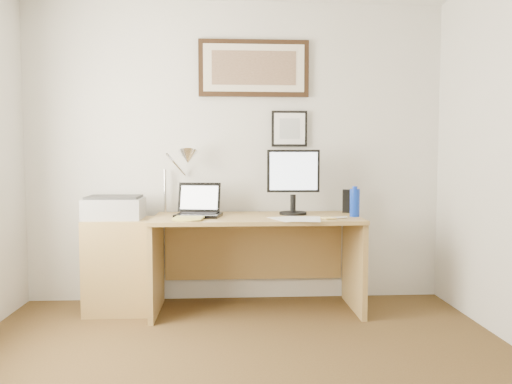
{
  "coord_description": "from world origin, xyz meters",
  "views": [
    {
      "loc": [
        -0.08,
        -2.23,
        1.21
      ],
      "look_at": [
        0.14,
        1.43,
        0.95
      ],
      "focal_mm": 35.0,
      "sensor_mm": 36.0,
      "label": 1
    }
  ],
  "objects": [
    {
      "name": "sticky_pad",
      "position": [
        0.68,
        1.42,
        0.76
      ],
      "size": [
        0.11,
        0.11,
        0.01
      ],
      "primitive_type": "cube",
      "rotation": [
        0.0,
        0.0,
        0.32
      ],
      "color": "#FBDA76",
      "rests_on": "desk"
    },
    {
      "name": "water_bottle",
      "position": [
        0.91,
        1.56,
        0.86
      ],
      "size": [
        0.08,
        0.08,
        0.22
      ],
      "primitive_type": "cylinder",
      "color": "#0D2FAC",
      "rests_on": "desk"
    },
    {
      "name": "laptop",
      "position": [
        -0.3,
        1.67,
        0.81
      ],
      "size": [
        0.38,
        0.35,
        0.26
      ],
      "color": "black",
      "rests_on": "desk"
    },
    {
      "name": "marker_pen",
      "position": [
        0.76,
        1.44,
        0.76
      ],
      "size": [
        0.14,
        0.06,
        0.02
      ],
      "primitive_type": "cylinder",
      "rotation": [
        0.0,
        1.57,
        0.35
      ],
      "color": "white",
      "rests_on": "desk"
    },
    {
      "name": "speaker",
      "position": [
        0.93,
        1.85,
        0.85
      ],
      "size": [
        0.1,
        0.09,
        0.19
      ],
      "primitive_type": "cube",
      "rotation": [
        0.0,
        0.0,
        -0.27
      ],
      "color": "black",
      "rests_on": "desk"
    },
    {
      "name": "book",
      "position": [
        -0.46,
        1.5,
        0.76
      ],
      "size": [
        0.25,
        0.32,
        0.02
      ],
      "primitive_type": "imported",
      "rotation": [
        0.0,
        0.0,
        -0.12
      ],
      "color": "#CCC560",
      "rests_on": "desk"
    },
    {
      "name": "paper_sheet_a",
      "position": [
        0.38,
        1.44,
        0.75
      ],
      "size": [
        0.31,
        0.36,
        0.0
      ],
      "primitive_type": "cube",
      "rotation": [
        0.0,
        0.0,
        0.39
      ],
      "color": "white",
      "rests_on": "desk"
    },
    {
      "name": "side_cabinet",
      "position": [
        -0.92,
        1.68,
        0.36
      ],
      "size": [
        0.5,
        0.4,
        0.73
      ],
      "primitive_type": "cube",
      "color": "olive",
      "rests_on": "floor"
    },
    {
      "name": "printer",
      "position": [
        -0.96,
        1.7,
        0.82
      ],
      "size": [
        0.44,
        0.34,
        0.18
      ],
      "color": "#A5A5A7",
      "rests_on": "side_cabinet"
    },
    {
      "name": "wall_back",
      "position": [
        0.0,
        2.0,
        1.25
      ],
      "size": [
        3.5,
        0.02,
        2.5
      ],
      "primitive_type": "cube",
      "color": "silver",
      "rests_on": "ground"
    },
    {
      "name": "picture_large",
      "position": [
        0.15,
        1.97,
        1.95
      ],
      "size": [
        0.92,
        0.04,
        0.47
      ],
      "color": "black",
      "rests_on": "wall_back"
    },
    {
      "name": "desk_lamp",
      "position": [
        -0.41,
        1.81,
        1.19
      ],
      "size": [
        0.29,
        0.27,
        0.53
      ],
      "color": "silver",
      "rests_on": "desk"
    },
    {
      "name": "bottle_cap",
      "position": [
        0.91,
        1.56,
        0.98
      ],
      "size": [
        0.04,
        0.04,
        0.02
      ],
      "primitive_type": "cylinder",
      "color": "#0D2FAC",
      "rests_on": "water_bottle"
    },
    {
      "name": "desk",
      "position": [
        0.15,
        1.72,
        0.51
      ],
      "size": [
        1.6,
        0.7,
        0.75
      ],
      "color": "olive",
      "rests_on": "floor"
    },
    {
      "name": "lcd_monitor",
      "position": [
        0.45,
        1.73,
        1.04
      ],
      "size": [
        0.42,
        0.22,
        0.52
      ],
      "color": "black",
      "rests_on": "desk"
    },
    {
      "name": "picture_small",
      "position": [
        0.45,
        1.97,
        1.45
      ],
      "size": [
        0.3,
        0.03,
        0.3
      ],
      "color": "black",
      "rests_on": "wall_back"
    },
    {
      "name": "paper_sheet_b",
      "position": [
        0.5,
        1.42,
        0.75
      ],
      "size": [
        0.28,
        0.36,
        0.0
      ],
      "primitive_type": "cube",
      "rotation": [
        0.0,
        0.0,
        -0.17
      ],
      "color": "white",
      "rests_on": "desk"
    },
    {
      "name": "wall_front",
      "position": [
        0.0,
        -2.0,
        1.25
      ],
      "size": [
        3.5,
        0.02,
        2.5
      ],
      "primitive_type": "cube",
      "color": "silver",
      "rests_on": "ground"
    }
  ]
}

